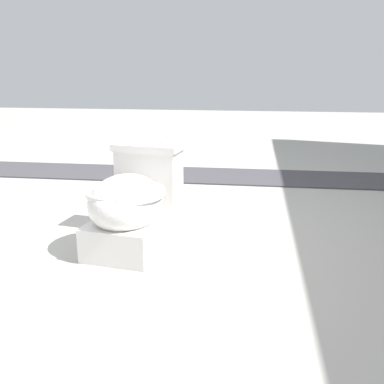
{
  "coord_description": "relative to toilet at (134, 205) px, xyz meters",
  "views": [
    {
      "loc": [
        2.3,
        0.68,
        0.92
      ],
      "look_at": [
        0.15,
        0.39,
        0.3
      ],
      "focal_mm": 42.0,
      "sensor_mm": 36.0,
      "label": 1
    }
  ],
  "objects": [
    {
      "name": "toilet",
      "position": [
        0.0,
        0.0,
        0.0
      ],
      "size": [
        0.68,
        0.47,
        0.52
      ],
      "rotation": [
        0.0,
        0.0,
        -0.16
      ],
      "color": "white",
      "rests_on": "ground"
    },
    {
      "name": "gravel_strip",
      "position": [
        -1.55,
        0.41,
        -0.21
      ],
      "size": [
        0.56,
        8.0,
        0.01
      ],
      "primitive_type": "cube",
      "color": "#423F44",
      "rests_on": "ground"
    },
    {
      "name": "ground_plane",
      "position": [
        -0.15,
        -0.09,
        -0.22
      ],
      "size": [
        14.0,
        14.0,
        0.0
      ],
      "primitive_type": "plane",
      "color": "#A8A59E"
    }
  ]
}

